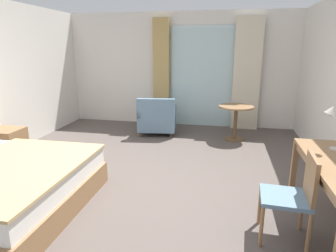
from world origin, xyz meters
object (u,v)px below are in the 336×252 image
object	(u,v)px
nightstand	(7,145)
desk_lamp	(333,119)
desk_chair	(294,193)
round_cafe_table	(236,115)
armchair_by_window	(157,119)

from	to	relation	value
nightstand	desk_lamp	world-z (taller)	desk_lamp
desk_chair	desk_lamp	xyz separation A→B (m)	(0.40, 0.48, 0.61)
desk_chair	round_cafe_table	distance (m)	3.15
nightstand	desk_chair	size ratio (longest dim) A/B	0.61
desk_chair	round_cafe_table	size ratio (longest dim) A/B	1.26
armchair_by_window	round_cafe_table	world-z (taller)	armchair_by_window
nightstand	armchair_by_window	distance (m)	2.84
desk_lamp	armchair_by_window	size ratio (longest dim) A/B	0.58
desk_chair	armchair_by_window	world-z (taller)	desk_chair
armchair_by_window	desk_lamp	bearing A→B (deg)	-48.13
armchair_by_window	round_cafe_table	xyz separation A→B (m)	(1.61, -0.11, 0.18)
round_cafe_table	desk_lamp	bearing A→B (deg)	-72.20
desk_chair	nightstand	bearing A→B (deg)	162.88
desk_lamp	round_cafe_table	world-z (taller)	desk_lamp
armchair_by_window	round_cafe_table	size ratio (longest dim) A/B	1.25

